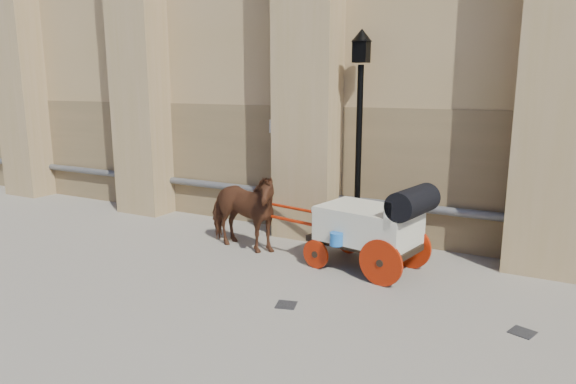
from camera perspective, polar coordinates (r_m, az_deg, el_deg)
The scene contains 6 objects.
ground at distance 8.74m, azimuth -2.54°, elevation -11.73°, with size 90.00×90.00×0.00m, color slate.
horse at distance 10.98m, azimuth -5.24°, elevation -2.09°, with size 0.93×2.03×1.72m, color brown.
carriage at distance 9.80m, azimuth 9.55°, elevation -3.51°, with size 4.05×1.76×1.72m.
street_lamp at distance 11.15m, azimuth 7.90°, elevation 6.49°, with size 0.43×0.43×4.62m.
drain_grate_near at distance 8.48m, azimuth -0.20°, elevation -12.42°, with size 0.32×0.32×0.01m, color black.
drain_grate_far at distance 8.35m, azimuth 24.59°, elevation -13.98°, with size 0.32×0.32×0.01m, color black.
Camera 1 is at (4.12, -6.87, 3.50)m, focal length 32.00 mm.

